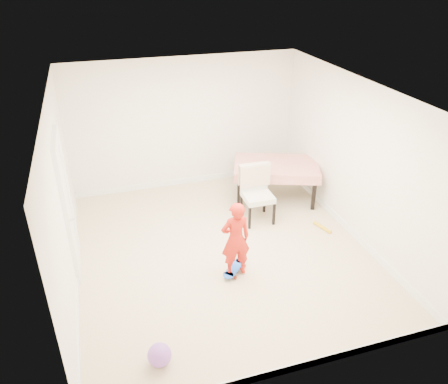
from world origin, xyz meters
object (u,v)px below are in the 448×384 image
object	(u,v)px
dining_table	(275,181)
skateboard	(235,269)
dining_chair	(258,195)
balloon	(159,355)
child	(236,241)

from	to	relation	value
dining_table	skateboard	distance (m)	2.46
dining_chair	balloon	bearing A→B (deg)	-129.86
child	balloon	distance (m)	1.92
child	balloon	xyz separation A→B (m)	(-1.35, -1.29, -0.46)
dining_chair	balloon	world-z (taller)	dining_chair
skateboard	balloon	size ratio (longest dim) A/B	1.98
child	balloon	size ratio (longest dim) A/B	4.26
dining_chair	balloon	distance (m)	3.46
dining_table	skateboard	size ratio (longest dim) A/B	2.83
balloon	skateboard	bearing A→B (deg)	44.57
dining_table	balloon	size ratio (longest dim) A/B	5.61
skateboard	balloon	distance (m)	1.92
skateboard	balloon	world-z (taller)	balloon
dining_chair	skateboard	distance (m)	1.61
dining_chair	balloon	xyz separation A→B (m)	(-2.21, -2.63, -0.37)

